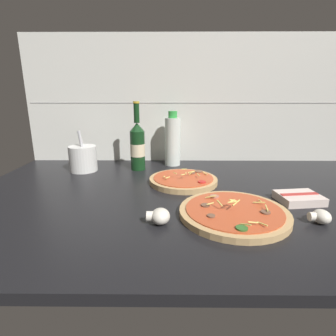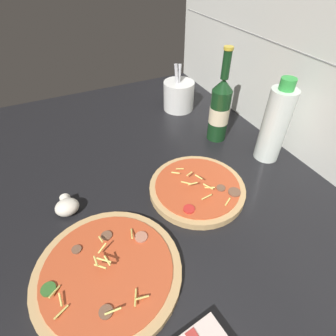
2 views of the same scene
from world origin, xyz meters
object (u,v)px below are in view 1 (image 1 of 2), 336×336
pizza_near (234,213)px  mushroom_left (321,217)px  pizza_far (183,180)px  mushroom_right (159,216)px  dish_towel (299,198)px  oil_bottle (173,141)px  utensil_crock (83,158)px  beer_bottle (138,146)px

pizza_near → mushroom_left: 21.08cm
pizza_near → pizza_far: 29.66cm
mushroom_right → dish_towel: mushroom_right is taller
oil_bottle → dish_towel: bearing=-49.1°
pizza_near → utensil_crock: (-53.50, 42.94, 4.45)cm
pizza_near → utensil_crock: bearing=141.3°
mushroom_right → pizza_near: bearing=12.5°
mushroom_left → beer_bottle: bearing=136.4°
dish_towel → pizza_near: bearing=-155.8°
mushroom_right → beer_bottle: bearing=102.7°
pizza_near → oil_bottle: (-15.81, 53.23, 10.18)cm
pizza_far → utensil_crock: size_ratio=1.43×
pizza_near → mushroom_right: bearing=-167.5°
beer_bottle → mushroom_right: (11.19, -49.57, -8.44)cm
beer_bottle → mushroom_left: beer_bottle is taller
pizza_far → utensil_crock: (-41.46, 15.83, 4.34)cm
pizza_far → oil_bottle: oil_bottle is taller
mushroom_right → pizza_far: bearing=76.6°
dish_towel → pizza_far: bearing=152.9°
mushroom_right → mushroom_left: bearing=0.9°
beer_bottle → utensil_crock: bearing=-174.2°
pizza_near → dish_towel: (21.78, 9.80, 0.24)cm
mushroom_left → utensil_crock: bearing=147.9°
oil_bottle → utensil_crock: size_ratio=1.41×
pizza_near → pizza_far: pizza_far is taller
beer_bottle → utensil_crock: 23.45cm
utensil_crock → oil_bottle: bearing=15.3°
pizza_far → beer_bottle: bearing=135.8°
beer_bottle → dish_towel: 63.99cm
pizza_near → mushroom_left: pizza_near is taller
pizza_near → pizza_far: size_ratio=1.17×
oil_bottle → mushroom_right: 58.40cm
pizza_far → mushroom_right: pizza_far is taller
beer_bottle → mushroom_right: size_ratio=4.88×
oil_bottle → mushroom_right: size_ratio=4.14×
pizza_near → mushroom_left: size_ratio=5.56×
mushroom_right → dish_towel: (41.30, 14.13, -0.74)cm
pizza_far → mushroom_right: 32.32cm
beer_bottle → oil_bottle: 16.92cm
beer_bottle → utensil_crock: beer_bottle is taller
utensil_crock → dish_towel: utensil_crock is taller
dish_towel → beer_bottle: bearing=146.0°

